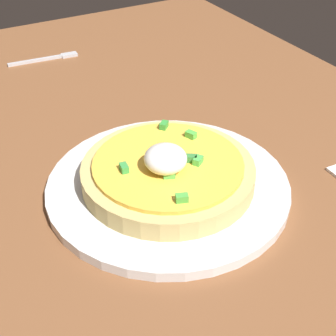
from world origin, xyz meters
The scene contains 4 objects.
dining_table centered at (0.00, 0.00, 1.13)cm, with size 126.62×70.41×2.26cm, color brown.
plate centered at (-1.13, -6.87, 2.87)cm, with size 28.16×28.16×1.22cm, color silver.
pizza centered at (-1.07, -6.92, 5.02)cm, with size 19.86×19.86×5.76cm.
fork centered at (-44.10, -7.14, 2.51)cm, with size 2.02×12.33×0.50cm.
Camera 1 is at (39.17, -29.30, 38.82)cm, focal length 53.62 mm.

